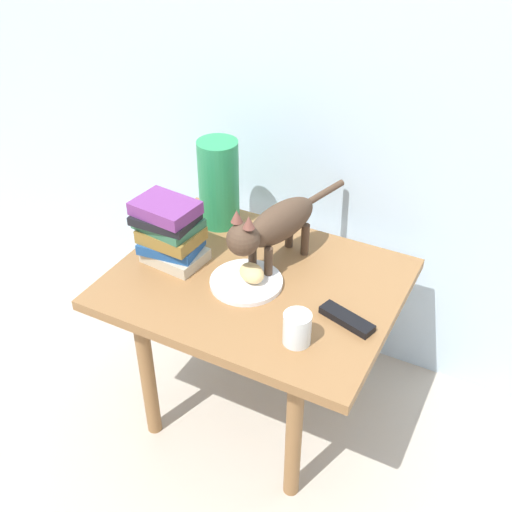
{
  "coord_description": "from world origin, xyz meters",
  "views": [
    {
      "loc": [
        0.63,
        -1.21,
        1.56
      ],
      "look_at": [
        0.0,
        0.0,
        0.59
      ],
      "focal_mm": 43.44,
      "sensor_mm": 36.0,
      "label": 1
    }
  ],
  "objects_px": {
    "green_vase": "(219,184)",
    "tv_remote": "(347,319)",
    "candle_jar": "(297,330)",
    "cat": "(274,226)",
    "book_stack": "(170,231)",
    "side_table": "(256,298)",
    "bread_roll": "(250,273)",
    "plate": "(246,282)"
  },
  "relations": [
    {
      "from": "green_vase",
      "to": "tv_remote",
      "type": "distance_m",
      "value": 0.6
    },
    {
      "from": "tv_remote",
      "to": "candle_jar",
      "type": "bearing_deg",
      "value": -106.8
    },
    {
      "from": "cat",
      "to": "book_stack",
      "type": "xyz_separation_m",
      "value": [
        -0.27,
        -0.11,
        -0.04
      ]
    },
    {
      "from": "side_table",
      "to": "bread_roll",
      "type": "xyz_separation_m",
      "value": [
        -0.0,
        -0.03,
        0.11
      ]
    },
    {
      "from": "side_table",
      "to": "plate",
      "type": "relative_size",
      "value": 3.89
    },
    {
      "from": "green_vase",
      "to": "candle_jar",
      "type": "height_order",
      "value": "green_vase"
    },
    {
      "from": "cat",
      "to": "green_vase",
      "type": "height_order",
      "value": "green_vase"
    },
    {
      "from": "bread_roll",
      "to": "tv_remote",
      "type": "distance_m",
      "value": 0.29
    },
    {
      "from": "bread_roll",
      "to": "side_table",
      "type": "bearing_deg",
      "value": 81.38
    },
    {
      "from": "candle_jar",
      "to": "bread_roll",
      "type": "bearing_deg",
      "value": 144.04
    },
    {
      "from": "green_vase",
      "to": "candle_jar",
      "type": "bearing_deg",
      "value": -41.25
    },
    {
      "from": "book_stack",
      "to": "cat",
      "type": "bearing_deg",
      "value": 22.13
    },
    {
      "from": "plate",
      "to": "tv_remote",
      "type": "xyz_separation_m",
      "value": [
        0.3,
        -0.02,
        0.0
      ]
    },
    {
      "from": "side_table",
      "to": "book_stack",
      "type": "distance_m",
      "value": 0.31
    },
    {
      "from": "cat",
      "to": "bread_roll",
      "type": "bearing_deg",
      "value": -98.05
    },
    {
      "from": "plate",
      "to": "tv_remote",
      "type": "distance_m",
      "value": 0.3
    },
    {
      "from": "plate",
      "to": "bread_roll",
      "type": "xyz_separation_m",
      "value": [
        0.01,
        0.01,
        0.03
      ]
    },
    {
      "from": "green_vase",
      "to": "bread_roll",
      "type": "bearing_deg",
      "value": -45.29
    },
    {
      "from": "bread_roll",
      "to": "candle_jar",
      "type": "height_order",
      "value": "candle_jar"
    },
    {
      "from": "bread_roll",
      "to": "green_vase",
      "type": "relative_size",
      "value": 0.29
    },
    {
      "from": "bread_roll",
      "to": "green_vase",
      "type": "distance_m",
      "value": 0.35
    },
    {
      "from": "green_vase",
      "to": "plate",
      "type": "bearing_deg",
      "value": -47.25
    },
    {
      "from": "green_vase",
      "to": "candle_jar",
      "type": "relative_size",
      "value": 3.26
    },
    {
      "from": "book_stack",
      "to": "bread_roll",
      "type": "bearing_deg",
      "value": 0.38
    },
    {
      "from": "side_table",
      "to": "candle_jar",
      "type": "bearing_deg",
      "value": -40.76
    },
    {
      "from": "green_vase",
      "to": "tv_remote",
      "type": "xyz_separation_m",
      "value": [
        0.53,
        -0.26,
        -0.13
      ]
    },
    {
      "from": "plate",
      "to": "bread_roll",
      "type": "relative_size",
      "value": 2.52
    },
    {
      "from": "plate",
      "to": "cat",
      "type": "height_order",
      "value": "cat"
    },
    {
      "from": "side_table",
      "to": "tv_remote",
      "type": "relative_size",
      "value": 5.22
    },
    {
      "from": "plate",
      "to": "candle_jar",
      "type": "xyz_separation_m",
      "value": [
        0.22,
        -0.14,
        0.03
      ]
    },
    {
      "from": "cat",
      "to": "plate",
      "type": "bearing_deg",
      "value": -102.63
    },
    {
      "from": "tv_remote",
      "to": "bread_roll",
      "type": "bearing_deg",
      "value": -168.12
    },
    {
      "from": "plate",
      "to": "book_stack",
      "type": "height_order",
      "value": "book_stack"
    },
    {
      "from": "candle_jar",
      "to": "cat",
      "type": "bearing_deg",
      "value": 126.49
    },
    {
      "from": "book_stack",
      "to": "candle_jar",
      "type": "xyz_separation_m",
      "value": [
        0.47,
        -0.15,
        -0.06
      ]
    },
    {
      "from": "candle_jar",
      "to": "plate",
      "type": "bearing_deg",
      "value": 146.38
    },
    {
      "from": "plate",
      "to": "cat",
      "type": "bearing_deg",
      "value": 77.37
    },
    {
      "from": "candle_jar",
      "to": "tv_remote",
      "type": "xyz_separation_m",
      "value": [
        0.08,
        0.12,
        -0.03
      ]
    },
    {
      "from": "plate",
      "to": "candle_jar",
      "type": "height_order",
      "value": "candle_jar"
    },
    {
      "from": "green_vase",
      "to": "cat",
      "type": "bearing_deg",
      "value": -27.18
    },
    {
      "from": "bread_roll",
      "to": "tv_remote",
      "type": "bearing_deg",
      "value": -5.18
    },
    {
      "from": "side_table",
      "to": "green_vase",
      "type": "relative_size",
      "value": 2.82
    }
  ]
}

